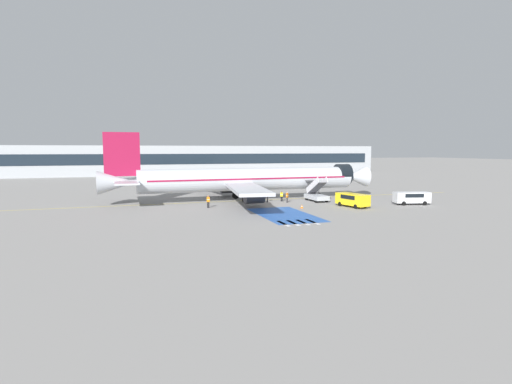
% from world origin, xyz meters
% --- Properties ---
extents(ground_plane, '(600.00, 600.00, 0.00)m').
position_xyz_m(ground_plane, '(0.00, 0.00, 0.00)').
color(ground_plane, gray).
extents(apron_leadline_yellow, '(79.65, 1.53, 0.01)m').
position_xyz_m(apron_leadline_yellow, '(-0.12, -0.73, 0.00)').
color(apron_leadline_yellow, gold).
rests_on(apron_leadline_yellow, ground_plane).
extents(apron_stand_patch_blue, '(6.52, 12.97, 0.01)m').
position_xyz_m(apron_stand_patch_blue, '(-0.12, -15.99, 0.00)').
color(apron_stand_patch_blue, '#2856A8').
rests_on(apron_stand_patch_blue, ground_plane).
extents(apron_walkway_bar_0, '(0.44, 3.60, 0.01)m').
position_xyz_m(apron_walkway_bar_0, '(-2.52, -21.67, 0.00)').
color(apron_walkway_bar_0, silver).
rests_on(apron_walkway_bar_0, ground_plane).
extents(apron_walkway_bar_1, '(0.44, 3.60, 0.01)m').
position_xyz_m(apron_walkway_bar_1, '(-1.32, -21.67, 0.00)').
color(apron_walkway_bar_1, silver).
rests_on(apron_walkway_bar_1, ground_plane).
extents(apron_walkway_bar_2, '(0.44, 3.60, 0.01)m').
position_xyz_m(apron_walkway_bar_2, '(-0.12, -21.67, 0.00)').
color(apron_walkway_bar_2, silver).
rests_on(apron_walkway_bar_2, ground_plane).
extents(apron_walkway_bar_3, '(0.44, 3.60, 0.01)m').
position_xyz_m(apron_walkway_bar_3, '(1.08, -21.67, 0.00)').
color(apron_walkway_bar_3, silver).
rests_on(apron_walkway_bar_3, ground_plane).
extents(airliner, '(45.22, 35.87, 10.83)m').
position_xyz_m(airliner, '(-0.83, -0.74, 3.45)').
color(airliner, '#B7BCC4').
rests_on(airliner, ground_plane).
extents(boarding_stairs_forward, '(2.28, 5.26, 4.09)m').
position_xyz_m(boarding_stairs_forward, '(9.76, -4.94, 1.00)').
color(boarding_stairs_forward, '#ADB2BA').
rests_on(boarding_stairs_forward, ground_plane).
extents(fuel_tanker, '(9.89, 3.57, 3.44)m').
position_xyz_m(fuel_tanker, '(-9.70, 26.62, 1.74)').
color(fuel_tanker, '#38383D').
rests_on(fuel_tanker, ground_plane).
extents(service_van_0, '(5.53, 2.98, 1.91)m').
position_xyz_m(service_van_0, '(21.72, -12.96, 1.16)').
color(service_van_0, silver).
rests_on(service_van_0, ground_plane).
extents(service_van_1, '(3.11, 5.48, 1.94)m').
position_xyz_m(service_van_1, '(11.82, -12.51, 1.18)').
color(service_van_1, yellow).
rests_on(service_van_1, ground_plane).
extents(ground_crew_0, '(0.49, 0.40, 1.65)m').
position_xyz_m(ground_crew_0, '(4.32, -3.51, 0.95)').
color(ground_crew_0, black).
rests_on(ground_crew_0, ground_plane).
extents(ground_crew_1, '(0.48, 0.34, 1.80)m').
position_xyz_m(ground_crew_1, '(-8.28, -7.03, 1.04)').
color(ground_crew_1, black).
rests_on(ground_crew_1, ground_plane).
extents(ground_crew_2, '(0.47, 0.46, 1.86)m').
position_xyz_m(ground_crew_2, '(1.87, -3.59, 1.08)').
color(ground_crew_2, black).
rests_on(ground_crew_2, ground_plane).
extents(ground_crew_3, '(0.48, 0.45, 1.70)m').
position_xyz_m(ground_crew_3, '(4.60, -5.15, 0.97)').
color(ground_crew_3, '#2D2D33').
rests_on(ground_crew_3, ground_plane).
extents(traffic_cone_0, '(0.46, 0.46, 0.51)m').
position_xyz_m(traffic_cone_0, '(4.33, -11.41, 0.25)').
color(traffic_cone_0, orange).
rests_on(traffic_cone_0, ground_plane).
extents(terminal_building, '(134.05, 12.10, 9.60)m').
position_xyz_m(terminal_building, '(1.27, 74.17, 4.80)').
color(terminal_building, '#9EA3A8').
rests_on(terminal_building, ground_plane).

